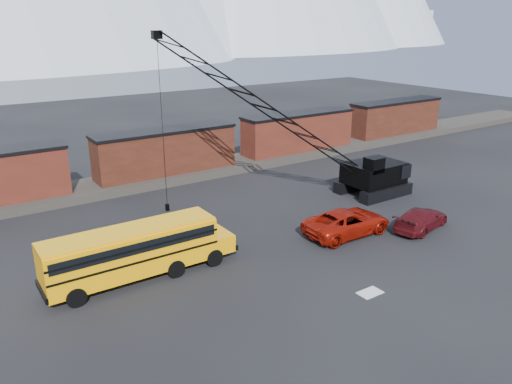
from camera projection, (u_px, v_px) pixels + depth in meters
The scene contains 10 objects.
ground at pixel (317, 267), 30.84m from camera, with size 160.00×160.00×0.00m, color black.
gravel_berm at pixel (167, 176), 47.98m from camera, with size 120.00×5.00×0.70m, color #413C36.
boxcar_mid at pixel (166, 151), 47.19m from camera, with size 13.70×3.10×4.17m.
boxcar_east_near at pixel (298, 131), 55.65m from camera, with size 13.70×3.10×4.17m.
boxcar_east_far at pixel (396, 117), 64.11m from camera, with size 13.70×3.10×4.17m.
snow_patch at pixel (370, 293), 27.96m from camera, with size 1.40×0.90×0.02m, color silver.
school_bus at pixel (137, 250), 29.05m from camera, with size 11.65×2.65×3.19m.
red_pickup at pixel (347, 222), 35.39m from camera, with size 3.05×6.62×1.84m, color #931207.
maroon_suv at pixel (421, 219), 36.34m from camera, with size 2.17×5.34×1.55m, color #4E0D12.
crawler_crane at pixel (268, 110), 39.15m from camera, with size 20.16×8.65×14.01m.
Camera 1 is at (-18.57, -20.82, 14.44)m, focal length 35.00 mm.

